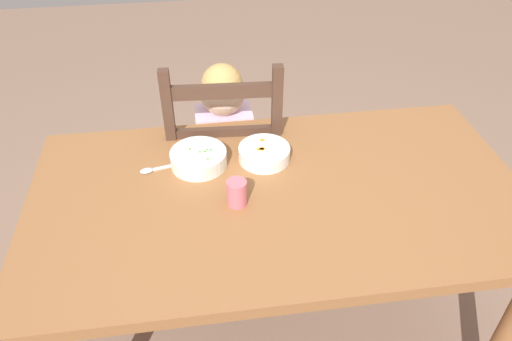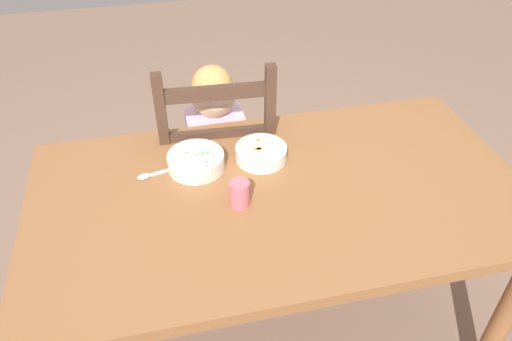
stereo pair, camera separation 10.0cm
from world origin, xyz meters
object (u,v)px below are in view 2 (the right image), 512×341
bowl_of_peas (196,161)px  child_figure (217,145)px  spoon (150,175)px  drinking_cup (240,194)px  dining_table (279,214)px  dining_chair (218,176)px  bowl_of_carrots (261,153)px

bowl_of_peas → child_figure: bearing=69.3°
child_figure → spoon: (-0.26, -0.30, 0.13)m
spoon → drinking_cup: bearing=-37.6°
spoon → dining_table: bearing=-22.5°
dining_chair → bowl_of_peas: (-0.11, -0.29, 0.32)m
bowl_of_peas → drinking_cup: bearing=-63.4°
dining_chair → bowl_of_carrots: bearing=-68.9°
drinking_cup → bowl_of_carrots: bearing=61.0°
dining_table → drinking_cup: size_ratio=18.55×
dining_chair → bowl_of_peas: dining_chair is taller
bowl_of_carrots → dining_chair: bearing=111.1°
child_figure → spoon: size_ratio=7.04×
child_figure → bowl_of_carrots: size_ratio=5.57×
dining_chair → bowl_of_carrots: dining_chair is taller
child_figure → drinking_cup: bearing=-90.6°
bowl_of_peas → drinking_cup: 0.23m
child_figure → bowl_of_peas: 0.35m
drinking_cup → dining_chair: bearing=89.7°
child_figure → drinking_cup: (-0.01, -0.50, 0.17)m
bowl_of_carrots → drinking_cup: (-0.12, -0.21, 0.02)m
dining_table → drinking_cup: bearing=-165.1°
dining_chair → spoon: size_ratio=7.54×
dining_chair → bowl_of_carrots: (0.11, -0.29, 0.31)m
bowl_of_peas → bowl_of_carrots: 0.22m
dining_table → child_figure: 0.48m
child_figure → bowl_of_peas: child_figure is taller
bowl_of_peas → dining_table: bearing=-35.7°
dining_chair → child_figure: dining_chair is taller
dining_chair → drinking_cup: bearing=-90.3°
dining_table → dining_chair: size_ratio=1.50×
dining_chair → drinking_cup: (-0.00, -0.50, 0.33)m
bowl_of_peas → spoon: (-0.15, -0.01, -0.02)m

